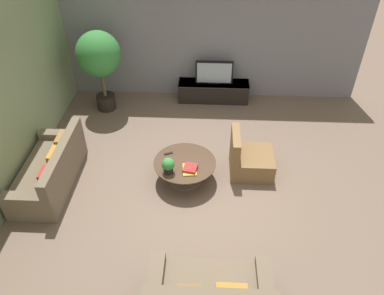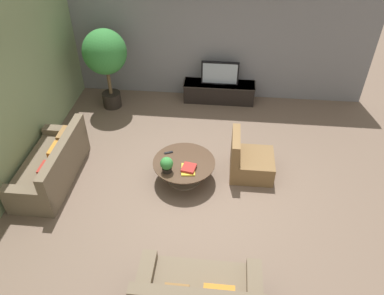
# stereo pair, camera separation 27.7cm
# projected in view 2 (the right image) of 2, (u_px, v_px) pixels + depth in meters

# --- Properties ---
(ground_plane) EXTENTS (24.00, 24.00, 0.00)m
(ground_plane) POSITION_uv_depth(u_px,v_px,m) (197.00, 182.00, 6.95)
(ground_plane) COLOR brown
(back_wall_stone) EXTENTS (7.40, 0.12, 3.00)m
(back_wall_stone) POSITION_uv_depth(u_px,v_px,m) (210.00, 36.00, 8.55)
(back_wall_stone) COLOR slate
(back_wall_stone) RESTS_ON ground
(side_wall_left) EXTENTS (0.12, 7.40, 3.00)m
(side_wall_left) POSITION_uv_depth(u_px,v_px,m) (10.00, 98.00, 6.43)
(side_wall_left) COLOR gray
(side_wall_left) RESTS_ON ground
(media_console) EXTENTS (1.71, 0.50, 0.47)m
(media_console) POSITION_uv_depth(u_px,v_px,m) (219.00, 92.00, 9.06)
(media_console) COLOR black
(media_console) RESTS_ON ground
(television) EXTENTS (0.88, 0.13, 0.55)m
(television) POSITION_uv_depth(u_px,v_px,m) (220.00, 73.00, 8.75)
(television) COLOR black
(television) RESTS_ON media_console
(coffee_table) EXTENTS (1.13, 1.13, 0.42)m
(coffee_table) POSITION_uv_depth(u_px,v_px,m) (184.00, 167.00, 6.84)
(coffee_table) COLOR #756656
(coffee_table) RESTS_ON ground
(couch_by_wall) EXTENTS (0.84, 1.91, 0.84)m
(couch_by_wall) POSITION_uv_depth(u_px,v_px,m) (52.00, 166.00, 6.86)
(couch_by_wall) COLOR brown
(couch_by_wall) RESTS_ON ground
(armchair_wicker) EXTENTS (0.80, 0.76, 0.86)m
(armchair_wicker) POSITION_uv_depth(u_px,v_px,m) (249.00, 162.00, 6.99)
(armchair_wicker) COLOR brown
(armchair_wicker) RESTS_ON ground
(potted_palm_tall) EXTENTS (0.97, 0.97, 1.88)m
(potted_palm_tall) POSITION_uv_depth(u_px,v_px,m) (105.00, 55.00, 8.20)
(potted_palm_tall) COLOR black
(potted_palm_tall) RESTS_ON ground
(potted_plant_tabletop) EXTENTS (0.23, 0.23, 0.30)m
(potted_plant_tabletop) POSITION_uv_depth(u_px,v_px,m) (167.00, 164.00, 6.47)
(potted_plant_tabletop) COLOR black
(potted_plant_tabletop) RESTS_ON coffee_table
(book_stack) EXTENTS (0.28, 0.34, 0.07)m
(book_stack) POSITION_uv_depth(u_px,v_px,m) (189.00, 169.00, 6.57)
(book_stack) COLOR gold
(book_stack) RESTS_ON coffee_table
(remote_black) EXTENTS (0.16, 0.10, 0.02)m
(remote_black) POSITION_uv_depth(u_px,v_px,m) (169.00, 153.00, 6.95)
(remote_black) COLOR black
(remote_black) RESTS_ON coffee_table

